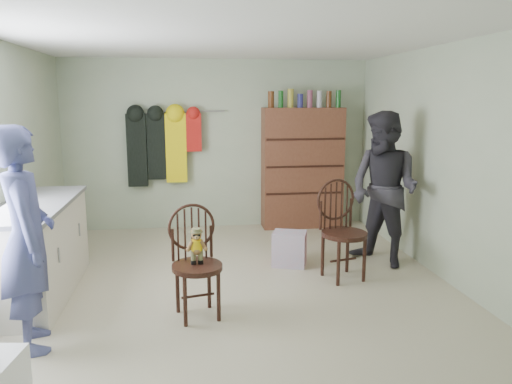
{
  "coord_description": "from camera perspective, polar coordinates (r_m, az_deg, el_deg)",
  "views": [
    {
      "loc": [
        -0.48,
        -4.97,
        1.93
      ],
      "look_at": [
        0.25,
        0.2,
        0.95
      ],
      "focal_mm": 35.0,
      "sensor_mm": 36.0,
      "label": 1
    }
  ],
  "objects": [
    {
      "name": "person_right",
      "position": [
        5.95,
        14.42,
        0.29
      ],
      "size": [
        1.04,
        1.1,
        1.8
      ],
      "primitive_type": "imported",
      "rotation": [
        0.0,
        0.0,
        -1.01
      ],
      "color": "#2D2B33",
      "rests_on": "ground"
    },
    {
      "name": "counter",
      "position": [
        5.39,
        -23.66,
        -6.0
      ],
      "size": [
        0.64,
        1.86,
        0.94
      ],
      "color": "silver",
      "rests_on": "ground"
    },
    {
      "name": "chair_far",
      "position": [
        5.48,
        9.7,
        -3.83
      ],
      "size": [
        0.58,
        0.58,
        1.08
      ],
      "rotation": [
        0.0,
        0.0,
        0.25
      ],
      "color": "#381B13",
      "rests_on": "ground"
    },
    {
      "name": "striped_bag",
      "position": [
        5.89,
        3.85,
        -6.48
      ],
      "size": [
        0.46,
        0.4,
        0.4
      ],
      "primitive_type": "cube",
      "rotation": [
        0.0,
        0.0,
        -0.33
      ],
      "color": "#E5727E",
      "rests_on": "ground"
    },
    {
      "name": "person_left",
      "position": [
        4.21,
        -24.76,
        -4.91
      ],
      "size": [
        0.6,
        0.74,
        1.75
      ],
      "primitive_type": "imported",
      "rotation": [
        0.0,
        0.0,
        1.9
      ],
      "color": "#464B81",
      "rests_on": "ground"
    },
    {
      "name": "chair_front",
      "position": [
        4.5,
        -6.93,
        -7.2
      ],
      "size": [
        0.53,
        0.53,
        1.01
      ],
      "rotation": [
        0.0,
        0.0,
        0.22
      ],
      "color": "#381B13",
      "rests_on": "ground"
    },
    {
      "name": "room_walls",
      "position": [
        5.54,
        -3.06,
        6.96
      ],
      "size": [
        5.0,
        5.0,
        5.0
      ],
      "color": "#B3BFA0",
      "rests_on": "ground"
    },
    {
      "name": "dresser",
      "position": [
        7.54,
        5.31,
        2.85
      ],
      "size": [
        1.2,
        0.39,
        2.07
      ],
      "color": "brown",
      "rests_on": "ground"
    },
    {
      "name": "ground_plane",
      "position": [
        5.36,
        -2.39,
        -10.5
      ],
      "size": [
        5.0,
        5.0,
        0.0
      ],
      "primitive_type": "plane",
      "color": "beige",
      "rests_on": "ground"
    },
    {
      "name": "coat_rack",
      "position": [
        7.39,
        -10.74,
        5.17
      ],
      "size": [
        1.42,
        0.12,
        1.09
      ],
      "color": "#99999E",
      "rests_on": "ground"
    }
  ]
}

